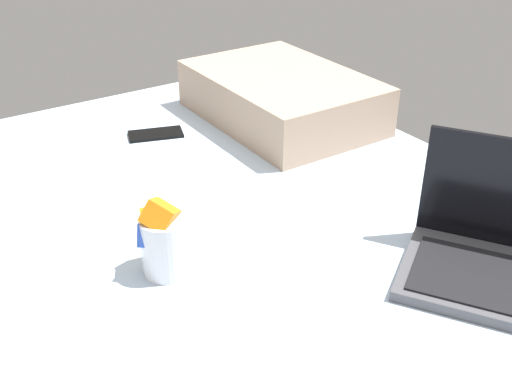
{
  "coord_description": "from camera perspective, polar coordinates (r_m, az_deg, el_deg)",
  "views": [
    {
      "loc": [
        81.67,
        -45.53,
        85.15
      ],
      "look_at": [
        -8.05,
        13.8,
        24.0
      ],
      "focal_mm": 43.42,
      "sensor_mm": 36.0,
      "label": 1
    }
  ],
  "objects": [
    {
      "name": "cell_phone",
      "position": [
        1.65,
        -9.23,
        5.28
      ],
      "size": [
        10.82,
        15.42,
        0.8
      ],
      "primitive_type": "cube",
      "rotation": [
        0.0,
        0.0,
        2.82
      ],
      "color": "black",
      "rests_on": "bed_mattress"
    },
    {
      "name": "laptop",
      "position": [
        1.16,
        21.95,
        -5.53
      ],
      "size": [
        40.2,
        37.23,
        23.0
      ],
      "rotation": [
        0.0,
        0.0,
        0.57
      ],
      "color": "#4C4C51",
      "rests_on": "bed_mattress"
    },
    {
      "name": "bed_mattress",
      "position": [
        1.21,
        -3.41,
        -9.61
      ],
      "size": [
        180.0,
        140.0,
        18.0
      ],
      "primitive_type": "cube",
      "color": "silver",
      "rests_on": "ground"
    },
    {
      "name": "pillow",
      "position": [
        1.7,
        2.36,
        8.74
      ],
      "size": [
        52.0,
        36.0,
        13.0
      ],
      "primitive_type": "cube",
      "color": "tan",
      "rests_on": "bed_mattress"
    },
    {
      "name": "snack_cup",
      "position": [
        1.1,
        -8.51,
        -4.46
      ],
      "size": [
        9.95,
        10.06,
        15.53
      ],
      "color": "silver",
      "rests_on": "bed_mattress"
    }
  ]
}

